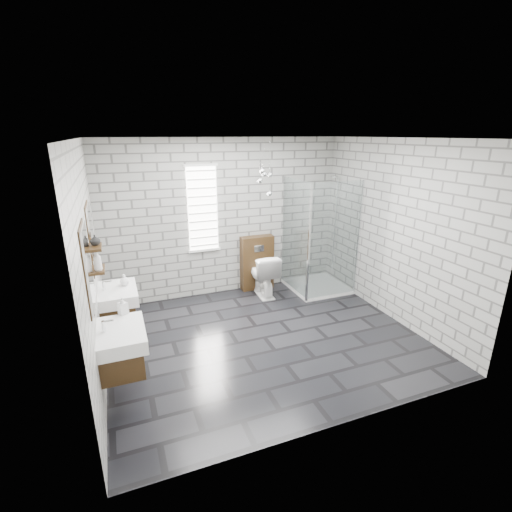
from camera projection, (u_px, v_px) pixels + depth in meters
floor at (265, 338)px, 5.26m from camera, size 4.20×3.60×0.02m
ceiling at (266, 137)px, 4.41m from camera, size 4.20×3.60×0.02m
wall_back at (225, 218)px, 6.43m from camera, size 4.20×0.02×2.70m
wall_front at (345, 303)px, 3.23m from camera, size 4.20×0.02×2.70m
wall_left at (90, 267)px, 4.11m from camera, size 0.02×3.60×2.70m
wall_right at (395, 232)px, 5.56m from camera, size 0.02×3.60×2.70m
vanity_left at (117, 338)px, 3.81m from camera, size 0.47×0.70×1.57m
vanity_right at (115, 296)px, 4.80m from camera, size 0.47×0.70×1.57m
shelf_lower at (98, 270)px, 4.10m from camera, size 0.14×0.30×0.03m
shelf_upper at (95, 247)px, 4.02m from camera, size 0.14×0.30×0.03m
window at (203, 209)px, 6.21m from camera, size 0.56×0.05×1.48m
cistern_panel at (257, 263)px, 6.79m from camera, size 0.60×0.20×1.00m
flush_plate at (259, 249)px, 6.61m from camera, size 0.18×0.01×0.12m
shower_enclosure at (317, 265)px, 6.66m from camera, size 1.00×1.00×2.03m
pendant_cluster at (265, 178)px, 6.01m from camera, size 0.29×0.22×0.93m
toilet at (263, 274)px, 6.57m from camera, size 0.47×0.77×0.76m
soap_bottle_a at (123, 305)px, 4.08m from camera, size 0.12×0.12×0.20m
soap_bottle_b at (124, 280)px, 4.86m from camera, size 0.12×0.12×0.15m
soap_bottle_c at (97, 261)px, 4.00m from camera, size 0.10×0.10×0.22m
vase at (95, 240)px, 4.03m from camera, size 0.13×0.13×0.11m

